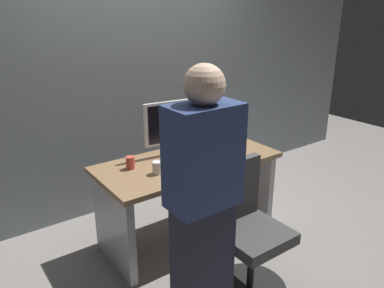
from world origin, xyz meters
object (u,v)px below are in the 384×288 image
at_px(desk, 189,184).
at_px(office_chair, 247,235).
at_px(person_at_desk, 203,206).
at_px(mouse, 222,152).
at_px(keyboard, 195,162).
at_px(monitor, 174,124).
at_px(cup_near_keyboard, 157,168).
at_px(book_stack, 218,135).
at_px(cup_by_monitor, 130,163).

bearing_deg(desk, office_chair, -93.44).
relative_size(person_at_desk, mouse, 16.39).
xyz_separation_m(office_chair, keyboard, (0.05, 0.66, 0.31)).
xyz_separation_m(office_chair, monitor, (0.04, 0.95, 0.55)).
height_order(cup_near_keyboard, book_stack, book_stack).
relative_size(monitor, cup_near_keyboard, 5.64).
bearing_deg(book_stack, office_chair, -117.85).
bearing_deg(cup_by_monitor, keyboard, -23.60).
bearing_deg(mouse, desk, 166.07).
bearing_deg(book_stack, mouse, -120.50).
relative_size(keyboard, book_stack, 1.91).
height_order(desk, book_stack, book_stack).
bearing_deg(desk, mouse, -13.93).
bearing_deg(office_chair, keyboard, 85.72).
relative_size(person_at_desk, keyboard, 3.81).
height_order(desk, person_at_desk, person_at_desk).
relative_size(desk, keyboard, 3.50).
height_order(person_at_desk, book_stack, person_at_desk).
bearing_deg(office_chair, monitor, 87.56).
xyz_separation_m(office_chair, cup_by_monitor, (-0.42, 0.87, 0.35)).
relative_size(office_chair, cup_near_keyboard, 9.83).
bearing_deg(monitor, cup_near_keyboard, -140.76).
bearing_deg(keyboard, mouse, 2.99).
xyz_separation_m(desk, book_stack, (0.43, 0.15, 0.31)).
relative_size(person_at_desk, cup_near_keyboard, 17.13).
bearing_deg(monitor, cup_by_monitor, -170.36).
bearing_deg(mouse, cup_by_monitor, 166.17).
xyz_separation_m(monitor, cup_by_monitor, (-0.46, -0.08, -0.21)).
bearing_deg(keyboard, office_chair, -94.55).
height_order(monitor, cup_near_keyboard, monitor).
bearing_deg(office_chair, cup_by_monitor, 115.86).
relative_size(office_chair, keyboard, 2.19).
distance_m(cup_near_keyboard, cup_by_monitor, 0.23).
bearing_deg(person_at_desk, office_chair, 10.31).
xyz_separation_m(mouse, book_stack, (0.13, 0.22, 0.07)).
bearing_deg(mouse, monitor, 138.82).
bearing_deg(office_chair, cup_near_keyboard, 114.58).
bearing_deg(cup_by_monitor, office_chair, -64.14).
distance_m(person_at_desk, cup_near_keyboard, 0.76).
relative_size(person_at_desk, monitor, 3.04).
bearing_deg(monitor, person_at_desk, -115.35).
relative_size(mouse, cup_by_monitor, 1.03).
bearing_deg(cup_near_keyboard, cup_by_monitor, 119.88).
bearing_deg(monitor, desk, -88.56).
distance_m(person_at_desk, cup_by_monitor, 0.95).
distance_m(cup_near_keyboard, book_stack, 0.82).
bearing_deg(cup_near_keyboard, monitor, 39.24).
height_order(office_chair, person_at_desk, person_at_desk).
relative_size(keyboard, mouse, 4.30).
height_order(desk, keyboard, keyboard).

